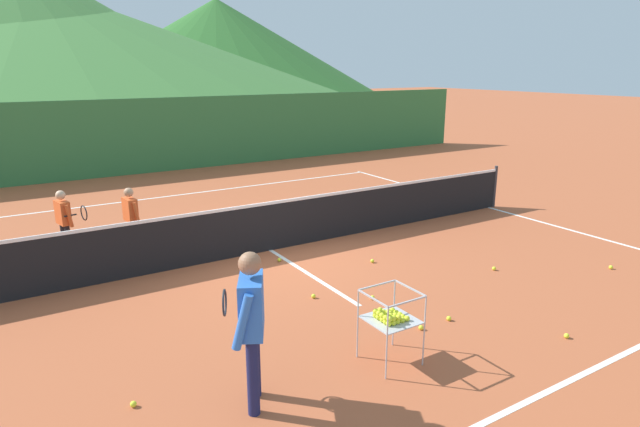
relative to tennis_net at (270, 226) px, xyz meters
The scene contains 24 objects.
ground_plane 0.50m from the tennis_net, ahead, with size 120.00×120.00×0.00m, color #B25633.
line_baseline_near 5.82m from the tennis_net, 90.00° to the right, with size 12.31×0.08×0.01m, color white.
line_baseline_far 5.50m from the tennis_net, 90.00° to the left, with size 12.31×0.08×0.01m, color white.
line_sideline_east 6.17m from the tennis_net, ahead, with size 0.08×11.27×0.01m, color white.
line_service_center 0.50m from the tennis_net, ahead, with size 0.08×5.90×0.01m, color white.
tennis_net is the anchor object (origin of this frame).
instructor 4.92m from the tennis_net, 118.82° to the right, with size 0.54×0.84×1.70m.
student_0 3.80m from the tennis_net, 152.57° to the left, with size 0.51×0.56×1.26m.
student_1 2.62m from the tennis_net, 150.86° to the left, with size 0.24×0.52×1.27m.
ball_cart 4.42m from the tennis_net, 98.04° to the right, with size 0.58×0.58×0.90m.
tennis_ball_2 0.80m from the tennis_net, 102.74° to the right, with size 0.07×0.07×0.07m, color yellow.
tennis_ball_3 4.02m from the tennis_net, 86.22° to the right, with size 0.07×0.07×0.07m, color yellow.
tennis_ball_4 6.19m from the tennis_net, 41.15° to the right, with size 0.07×0.07×0.07m, color yellow.
tennis_ball_5 5.47m from the tennis_net, 71.45° to the right, with size 0.07×0.07×0.07m, color yellow.
tennis_ball_6 5.07m from the tennis_net, 133.30° to the right, with size 0.07×0.07×0.07m, color yellow.
tennis_ball_7 2.08m from the tennis_net, 51.34° to the right, with size 0.07×0.07×0.07m, color yellow.
tennis_ball_8 2.91m from the tennis_net, 84.04° to the right, with size 0.07×0.07×0.07m, color yellow.
tennis_ball_9 4.09m from the tennis_net, 78.88° to the right, with size 0.07×0.07×0.07m, color yellow.
tennis_ball_10 2.42m from the tennis_net, 100.69° to the right, with size 0.07×0.07×0.07m, color yellow.
tennis_ball_11 4.17m from the tennis_net, 46.60° to the right, with size 0.07×0.07×0.07m, color yellow.
windscreen_fence 9.19m from the tennis_net, 90.00° to the left, with size 27.08×0.08×2.45m, color #33753D.
hill_0 45.97m from the tennis_net, 91.53° to the left, with size 44.70×44.70×12.83m, color #427A38.
hill_1 45.57m from the tennis_net, 88.98° to the left, with size 58.88×58.88×10.24m, color #427A38.
hill_2 50.53m from the tennis_net, 69.39° to the left, with size 36.14×36.14×10.21m, color #2D6628.
Camera 1 is at (-4.37, -8.84, 3.46)m, focal length 30.04 mm.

